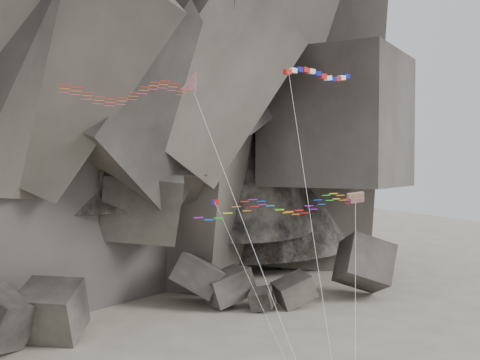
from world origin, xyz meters
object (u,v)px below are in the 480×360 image
delta_kite (123,91)px  banner_kite (319,78)px  parafoil_kite (274,206)px  pennant_kite (238,254)px

delta_kite → banner_kite: size_ratio=0.96×
delta_kite → parafoil_kite: size_ratio=1.52×
pennant_kite → parafoil_kite: bearing=33.4°
pennant_kite → delta_kite: bearing=163.7°
banner_kite → parafoil_kite: bearing=-154.7°
parafoil_kite → banner_kite: bearing=47.4°
delta_kite → pennant_kite: bearing=-48.5°
delta_kite → parafoil_kite: bearing=-32.5°
parafoil_kite → pennant_kite: parafoil_kite is taller
banner_kite → parafoil_kite: (-7.77, -4.72, -10.47)m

